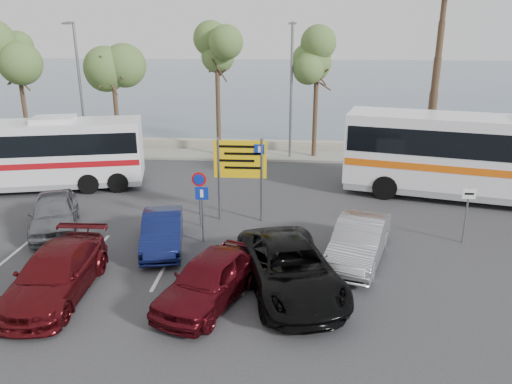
# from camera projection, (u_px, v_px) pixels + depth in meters

# --- Properties ---
(ground) EXTENTS (120.00, 120.00, 0.00)m
(ground) POSITION_uv_depth(u_px,v_px,m) (205.00, 251.00, 18.58)
(ground) COLOR #313134
(ground) RESTS_ON ground
(kerb_strip) EXTENTS (44.00, 2.40, 0.15)m
(kerb_strip) POSITION_uv_depth(u_px,v_px,m) (243.00, 155.00, 31.78)
(kerb_strip) COLOR gray
(kerb_strip) RESTS_ON ground
(seawall) EXTENTS (48.00, 0.80, 0.60)m
(seawall) POSITION_uv_depth(u_px,v_px,m) (246.00, 145.00, 33.60)
(seawall) COLOR gray
(seawall) RESTS_ON ground
(sea) EXTENTS (140.00, 140.00, 0.00)m
(sea) POSITION_uv_depth(u_px,v_px,m) (273.00, 80.00, 75.26)
(sea) COLOR #44556E
(sea) RESTS_ON ground
(tree_far_left) EXTENTS (3.20, 3.20, 7.60)m
(tree_far_left) POSITION_uv_depth(u_px,v_px,m) (16.00, 53.00, 30.76)
(tree_far_left) COLOR #382619
(tree_far_left) RESTS_ON kerb_strip
(tree_left) EXTENTS (3.20, 3.20, 7.20)m
(tree_left) POSITION_uv_depth(u_px,v_px,m) (112.00, 59.00, 30.44)
(tree_left) COLOR #382619
(tree_left) RESTS_ON kerb_strip
(tree_mid) EXTENTS (3.20, 3.20, 8.00)m
(tree_mid) POSITION_uv_depth(u_px,v_px,m) (217.00, 48.00, 29.78)
(tree_mid) COLOR #382619
(tree_mid) RESTS_ON kerb_strip
(tree_right) EXTENTS (3.20, 3.20, 7.40)m
(tree_right) POSITION_uv_depth(u_px,v_px,m) (317.00, 57.00, 29.51)
(tree_right) COLOR #382619
(tree_right) RESTS_ON kerb_strip
(street_lamp_left) EXTENTS (0.45, 1.15, 8.01)m
(street_lamp_left) POSITION_uv_depth(u_px,v_px,m) (79.00, 83.00, 30.58)
(street_lamp_left) COLOR slate
(street_lamp_left) RESTS_ON kerb_strip
(street_lamp_right) EXTENTS (0.45, 1.15, 8.01)m
(street_lamp_right) POSITION_uv_depth(u_px,v_px,m) (291.00, 85.00, 29.67)
(street_lamp_right) COLOR slate
(street_lamp_right) RESTS_ON kerb_strip
(direction_sign) EXTENTS (2.20, 0.12, 3.60)m
(direction_sign) POSITION_uv_depth(u_px,v_px,m) (240.00, 166.00, 20.75)
(direction_sign) COLOR slate
(direction_sign) RESTS_ON ground
(sign_no_stop) EXTENTS (0.60, 0.08, 2.35)m
(sign_no_stop) POSITION_uv_depth(u_px,v_px,m) (199.00, 190.00, 20.37)
(sign_no_stop) COLOR slate
(sign_no_stop) RESTS_ON ground
(sign_parking) EXTENTS (0.50, 0.07, 2.25)m
(sign_parking) POSITION_uv_depth(u_px,v_px,m) (202.00, 206.00, 18.87)
(sign_parking) COLOR slate
(sign_parking) RESTS_ON ground
(sign_taxi) EXTENTS (0.50, 0.07, 2.20)m
(sign_taxi) POSITION_uv_depth(u_px,v_px,m) (467.00, 208.00, 18.84)
(sign_taxi) COLOR slate
(sign_taxi) RESTS_ON ground
(lane_markings) EXTENTS (12.02, 4.20, 0.01)m
(lane_markings) POSITION_uv_depth(u_px,v_px,m) (169.00, 262.00, 17.71)
(lane_markings) COLOR silver
(lane_markings) RESTS_ON ground
(coach_bus_left) EXTENTS (12.10, 5.18, 3.69)m
(coach_bus_left) POSITION_uv_depth(u_px,v_px,m) (21.00, 157.00, 24.90)
(coach_bus_left) COLOR white
(coach_bus_left) RESTS_ON ground
(coach_bus_right) EXTENTS (13.93, 6.22, 4.25)m
(coach_bus_right) POSITION_uv_depth(u_px,v_px,m) (495.00, 161.00, 23.20)
(coach_bus_right) COLOR white
(coach_bus_right) RESTS_ON ground
(car_silver_a) EXTENTS (3.29, 4.78, 1.51)m
(car_silver_a) POSITION_uv_depth(u_px,v_px,m) (54.00, 213.00, 20.21)
(car_silver_a) COLOR slate
(car_silver_a) RESTS_ON ground
(car_blue) EXTENTS (2.20, 4.28, 1.34)m
(car_blue) POSITION_uv_depth(u_px,v_px,m) (162.00, 231.00, 18.65)
(car_blue) COLOR #0E1543
(car_blue) RESTS_ON ground
(car_maroon) EXTENTS (2.17, 5.08, 1.46)m
(car_maroon) POSITION_uv_depth(u_px,v_px,m) (55.00, 274.00, 15.32)
(car_maroon) COLOR #540E12
(car_maroon) RESTS_ON ground
(car_red) EXTENTS (3.32, 4.81, 1.52)m
(car_red) POSITION_uv_depth(u_px,v_px,m) (210.00, 279.00, 14.97)
(car_red) COLOR #4E0B12
(car_red) RESTS_ON ground
(suv_black) EXTENTS (4.03, 6.11, 1.56)m
(suv_black) POSITION_uv_depth(u_px,v_px,m) (290.00, 268.00, 15.58)
(suv_black) COLOR black
(suv_black) RESTS_ON ground
(car_silver_b) EXTENTS (2.92, 4.88, 1.52)m
(car_silver_b) POSITION_uv_depth(u_px,v_px,m) (359.00, 241.00, 17.59)
(car_silver_b) COLOR gray
(car_silver_b) RESTS_ON ground
(pedestrian_far) EXTENTS (0.76, 0.89, 1.61)m
(pedestrian_far) POSITION_uv_depth(u_px,v_px,m) (432.00, 183.00, 23.77)
(pedestrian_far) COLOR #31334A
(pedestrian_far) RESTS_ON ground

